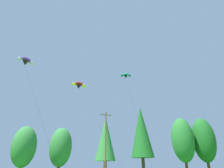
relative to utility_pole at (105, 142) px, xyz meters
The scene contains 10 objects.
treeline_tree_d 14.53m from the utility_pole, 159.49° to the left, with size 4.24×4.24×9.03m.
treeline_tree_e 10.23m from the utility_pole, 133.88° to the left, with size 4.37×4.37×9.51m.
treeline_tree_f 8.45m from the utility_pole, 73.36° to the left, with size 4.37×4.37×12.59m.
treeline_tree_g 11.57m from the utility_pole, 27.54° to the left, with size 4.90×4.90×14.99m.
treeline_tree_h 23.59m from the utility_pole, 18.11° to the left, with size 5.50×5.50×13.69m.
treeline_tree_i 28.82m from the utility_pole, 12.83° to the left, with size 5.55×5.55×13.88m.
utility_pole is the anchor object (origin of this frame).
parafoil_kite_high_purple 19.82m from the utility_pole, behind, with size 7.59×19.47×17.97m.
parafoil_kite_mid_red_yellow 13.07m from the utility_pole, 146.55° to the left, with size 4.23×18.85×17.33m.
parafoil_kite_far_teal 23.38m from the utility_pole, 49.56° to the left, with size 7.14×21.67×24.39m.
Camera 1 is at (-8.60, 3.10, 2.22)m, focal length 30.53 mm.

